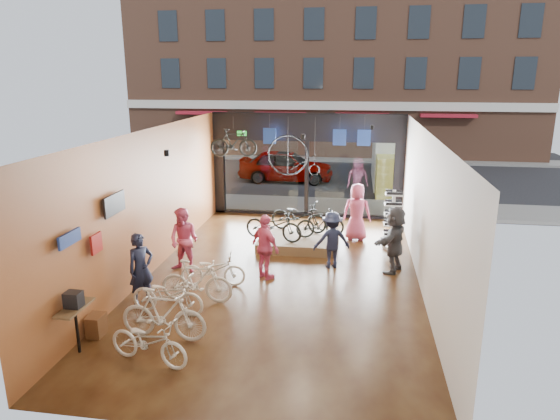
% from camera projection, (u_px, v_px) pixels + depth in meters
% --- Properties ---
extents(ground_plane, '(7.00, 12.00, 0.04)m').
position_uv_depth(ground_plane, '(282.00, 277.00, 13.12)').
color(ground_plane, black).
rests_on(ground_plane, ground).
extents(ceiling, '(7.00, 12.00, 0.04)m').
position_uv_depth(ceiling, '(283.00, 130.00, 12.11)').
color(ceiling, black).
rests_on(ceiling, ground).
extents(wall_left, '(0.04, 12.00, 3.80)m').
position_uv_depth(wall_left, '(151.00, 201.00, 13.14)').
color(wall_left, '#A66130').
rests_on(wall_left, ground).
extents(wall_right, '(0.04, 12.00, 3.80)m').
position_uv_depth(wall_right, '(426.00, 212.00, 12.09)').
color(wall_right, beige).
rests_on(wall_right, ground).
extents(wall_back, '(7.00, 0.04, 3.80)m').
position_uv_depth(wall_back, '(217.00, 317.00, 6.88)').
color(wall_back, beige).
rests_on(wall_back, ground).
extents(storefront, '(7.00, 0.26, 3.80)m').
position_uv_depth(storefront, '(307.00, 165.00, 18.34)').
color(storefront, black).
rests_on(storefront, ground).
extents(exit_sign, '(0.35, 0.06, 0.18)m').
position_uv_depth(exit_sign, '(242.00, 133.00, 18.28)').
color(exit_sign, '#198C26').
rests_on(exit_sign, storefront).
extents(street_road, '(30.00, 18.00, 0.02)m').
position_uv_depth(street_road, '(323.00, 171.00, 27.42)').
color(street_road, black).
rests_on(street_road, ground).
extents(sidewalk_near, '(30.00, 2.40, 0.12)m').
position_uv_depth(sidewalk_near, '(309.00, 206.00, 19.96)').
color(sidewalk_near, slate).
rests_on(sidewalk_near, ground).
extents(sidewalk_far, '(30.00, 2.00, 0.12)m').
position_uv_depth(sidewalk_far, '(328.00, 158.00, 31.21)').
color(sidewalk_far, slate).
rests_on(sidewalk_far, ground).
extents(opposite_building, '(26.00, 5.00, 14.00)m').
position_uv_depth(opposite_building, '(333.00, 44.00, 31.77)').
color(opposite_building, brown).
rests_on(opposite_building, ground).
extents(street_car, '(4.61, 1.85, 1.57)m').
position_uv_depth(street_car, '(286.00, 166.00, 24.59)').
color(street_car, gray).
rests_on(street_car, street_road).
extents(box_truck, '(2.24, 6.71, 2.64)m').
position_uv_depth(box_truck, '(399.00, 161.00, 22.70)').
color(box_truck, silver).
rests_on(box_truck, street_road).
extents(floor_bike_0, '(1.74, 0.95, 0.87)m').
position_uv_depth(floor_bike_0, '(149.00, 341.00, 9.09)').
color(floor_bike_0, beige).
rests_on(floor_bike_0, ground_plane).
extents(floor_bike_1, '(1.81, 0.59, 1.08)m').
position_uv_depth(floor_bike_1, '(163.00, 314.00, 9.89)').
color(floor_bike_1, beige).
rests_on(floor_bike_1, ground_plane).
extents(floor_bike_2, '(1.73, 0.73, 0.88)m').
position_uv_depth(floor_bike_2, '(167.00, 295.00, 10.97)').
color(floor_bike_2, beige).
rests_on(floor_bike_2, ground_plane).
extents(floor_bike_3, '(1.71, 0.50, 1.02)m').
position_uv_depth(floor_bike_3, '(197.00, 281.00, 11.54)').
color(floor_bike_3, beige).
rests_on(floor_bike_3, ground_plane).
extents(floor_bike_4, '(1.67, 0.78, 0.85)m').
position_uv_depth(floor_bike_4, '(213.00, 270.00, 12.45)').
color(floor_bike_4, beige).
rests_on(floor_bike_4, ground_plane).
extents(display_platform, '(2.40, 1.80, 0.30)m').
position_uv_depth(display_platform, '(299.00, 242.00, 15.35)').
color(display_platform, brown).
rests_on(display_platform, ground_plane).
extents(display_bike_left, '(1.92, 1.08, 0.96)m').
position_uv_depth(display_bike_left, '(274.00, 225.00, 14.95)').
color(display_bike_left, black).
rests_on(display_bike_left, display_platform).
extents(display_bike_mid, '(1.56, 0.83, 0.90)m').
position_uv_depth(display_bike_mid, '(320.00, 223.00, 15.20)').
color(display_bike_mid, black).
rests_on(display_bike_mid, display_platform).
extents(display_bike_right, '(1.97, 1.09, 0.98)m').
position_uv_depth(display_bike_right, '(299.00, 216.00, 15.82)').
color(display_bike_right, black).
rests_on(display_bike_right, display_platform).
extents(customer_0, '(0.70, 0.73, 1.69)m').
position_uv_depth(customer_0, '(141.00, 269.00, 11.38)').
color(customer_0, '#161C33').
rests_on(customer_0, ground_plane).
extents(customer_1, '(0.98, 0.85, 1.75)m').
position_uv_depth(customer_1, '(184.00, 240.00, 13.24)').
color(customer_1, '#CC4C72').
rests_on(customer_1, ground_plane).
extents(customer_2, '(1.03, 0.98, 1.71)m').
position_uv_depth(customer_2, '(265.00, 247.00, 12.79)').
color(customer_2, '#CC4C72').
rests_on(customer_2, ground_plane).
extents(customer_3, '(1.14, 0.87, 1.57)m').
position_uv_depth(customer_3, '(332.00, 240.00, 13.57)').
color(customer_3, '#161C33').
rests_on(customer_3, ground_plane).
extents(customer_4, '(0.97, 0.71, 1.84)m').
position_uv_depth(customer_4, '(357.00, 212.00, 15.81)').
color(customer_4, '#CC4C72').
rests_on(customer_4, ground_plane).
extents(customer_5, '(1.17, 1.74, 1.80)m').
position_uv_depth(customer_5, '(394.00, 240.00, 13.23)').
color(customer_5, '#3F3F44').
rests_on(customer_5, ground_plane).
extents(sunglasses_rack, '(0.63, 0.56, 1.82)m').
position_uv_depth(sunglasses_rack, '(393.00, 220.00, 15.03)').
color(sunglasses_rack, white).
rests_on(sunglasses_rack, ground_plane).
extents(wall_merch, '(0.40, 2.40, 2.60)m').
position_uv_depth(wall_merch, '(89.00, 274.00, 9.94)').
color(wall_merch, navy).
rests_on(wall_merch, wall_left).
extents(penny_farthing, '(1.68, 0.06, 1.34)m').
position_uv_depth(penny_farthing, '(296.00, 157.00, 16.51)').
color(penny_farthing, black).
rests_on(penny_farthing, ceiling).
extents(hung_bike, '(1.62, 0.60, 0.95)m').
position_uv_depth(hung_bike, '(234.00, 143.00, 16.69)').
color(hung_bike, black).
rests_on(hung_bike, ceiling).
extents(jersey_left, '(0.45, 0.03, 0.55)m').
position_uv_depth(jersey_left, '(270.00, 136.00, 17.46)').
color(jersey_left, '#1E3F99').
rests_on(jersey_left, ceiling).
extents(jersey_mid, '(0.45, 0.03, 0.55)m').
position_uv_depth(jersey_mid, '(340.00, 137.00, 17.09)').
color(jersey_mid, '#1E3F99').
rests_on(jersey_mid, ceiling).
extents(jersey_right, '(0.45, 0.03, 0.55)m').
position_uv_depth(jersey_right, '(364.00, 138.00, 16.97)').
color(jersey_right, '#1E3F99').
rests_on(jersey_right, ceiling).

